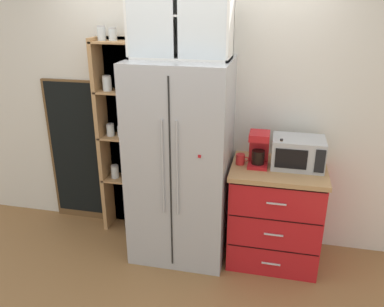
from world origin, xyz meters
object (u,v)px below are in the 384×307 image
at_px(microwave, 298,153).
at_px(bottle_amber, 280,156).
at_px(mug_charcoal, 280,162).
at_px(mug_red, 241,159).
at_px(chalkboard_menu, 76,152).
at_px(refrigerator, 181,162).
at_px(bottle_green, 280,151).
at_px(coffee_maker, 259,149).

relative_size(microwave, bottle_amber, 1.59).
height_order(mug_charcoal, mug_red, mug_charcoal).
distance_m(microwave, chalkboard_menu, 2.28).
relative_size(refrigerator, mug_charcoal, 15.47).
bearing_deg(mug_red, bottle_green, 17.25).
distance_m(refrigerator, bottle_amber, 0.88).
bearing_deg(refrigerator, coffee_maker, 4.53).
height_order(mug_red, bottle_amber, bottle_amber).
distance_m(refrigerator, microwave, 1.03).
relative_size(coffee_maker, bottle_green, 1.19).
xyz_separation_m(mug_charcoal, chalkboard_menu, (-2.10, 0.29, -0.20)).
distance_m(microwave, coffee_maker, 0.34).
xyz_separation_m(refrigerator, coffee_maker, (0.68, 0.05, 0.17)).
bearing_deg(bottle_green, bottle_amber, -90.00).
relative_size(mug_red, chalkboard_menu, 0.07).
bearing_deg(bottle_amber, mug_red, 172.57).
height_order(mug_charcoal, chalkboard_menu, chalkboard_menu).
distance_m(coffee_maker, mug_charcoal, 0.21).
height_order(refrigerator, bottle_green, refrigerator).
height_order(refrigerator, mug_charcoal, refrigerator).
xyz_separation_m(microwave, coffee_maker, (-0.33, -0.04, 0.03)).
xyz_separation_m(mug_red, chalkboard_menu, (-1.76, 0.29, -0.20)).
relative_size(microwave, mug_red, 3.84).
bearing_deg(refrigerator, chalkboard_menu, 164.78).
distance_m(coffee_maker, bottle_green, 0.21).
xyz_separation_m(coffee_maker, chalkboard_menu, (-1.91, 0.28, -0.31)).
xyz_separation_m(microwave, chalkboard_menu, (-2.25, 0.24, -0.28)).
height_order(microwave, mug_charcoal, microwave).
bearing_deg(microwave, chalkboard_menu, 173.93).
height_order(coffee_maker, bottle_green, coffee_maker).
distance_m(microwave, mug_red, 0.50).
height_order(microwave, mug_red, microwave).
bearing_deg(microwave, mug_red, -173.78).
relative_size(bottle_green, bottle_amber, 0.94).
relative_size(refrigerator, bottle_green, 7.06).
bearing_deg(chalkboard_menu, coffee_maker, -8.35).
bearing_deg(microwave, mug_charcoal, -161.53).
relative_size(refrigerator, bottle_amber, 6.64).
xyz_separation_m(mug_charcoal, bottle_amber, (-0.00, -0.05, 0.07)).
bearing_deg(coffee_maker, microwave, 7.20).
distance_m(coffee_maker, chalkboard_menu, 1.96).
xyz_separation_m(refrigerator, mug_charcoal, (0.87, 0.05, 0.06)).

